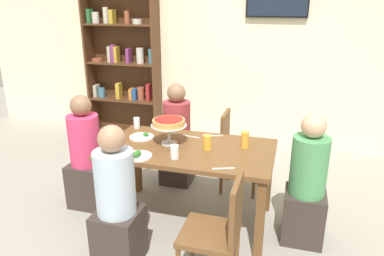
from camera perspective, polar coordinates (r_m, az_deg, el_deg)
name	(u,v)px	position (r m, az deg, el deg)	size (l,w,h in m)	color
ground_plane	(189,218)	(3.58, -0.46, -14.10)	(12.00, 12.00, 0.00)	gray
rear_partition	(234,45)	(5.16, 6.65, 12.87)	(8.00, 0.12, 2.80)	beige
dining_table	(189,157)	(3.27, -0.49, -4.66)	(1.51, 0.86, 0.74)	brown
bookshelf	(124,62)	(5.53, -10.74, 10.13)	(1.10, 0.30, 2.21)	#4C2D19
diner_near_left	(117,207)	(2.87, -11.78, -12.12)	(0.34, 0.34, 1.15)	#382D28
diner_head_east	(306,188)	(3.21, 17.62, -9.09)	(0.34, 0.34, 1.15)	#382D28
diner_head_west	(86,160)	(3.74, -16.34, -4.83)	(0.34, 0.34, 1.15)	#382D28
diner_far_left	(177,141)	(4.05, -2.37, -2.13)	(0.34, 0.34, 1.15)	#382D28
chair_far_right	(235,147)	(3.92, 6.76, -3.06)	(0.40, 0.40, 0.87)	brown
chair_near_right	(219,229)	(2.60, 4.35, -15.60)	(0.40, 0.40, 0.87)	brown
deep_dish_pizza_stand	(169,124)	(3.25, -3.70, 0.66)	(0.32, 0.32, 0.24)	silver
salad_plate_near_diner	(142,137)	(3.48, -7.87, -1.36)	(0.23, 0.23, 0.05)	white
salad_plate_far_diner	(138,155)	(3.06, -8.57, -4.28)	(0.23, 0.23, 0.07)	white
beer_glass_amber_tall	(207,142)	(3.16, 2.44, -2.30)	(0.08, 0.08, 0.13)	gold
beer_glass_amber_short	(245,140)	(3.23, 8.38, -1.84)	(0.07, 0.07, 0.15)	gold
water_glass_clear_near	(175,152)	(2.99, -2.77, -3.79)	(0.07, 0.07, 0.11)	white
water_glass_clear_far	(137,123)	(3.75, -8.73, 0.80)	(0.06, 0.06, 0.11)	white
cutlery_fork_near	(223,168)	(2.84, 4.98, -6.38)	(0.18, 0.02, 0.01)	silver
cutlery_knife_near	(170,133)	(3.59, -3.57, -0.72)	(0.18, 0.02, 0.01)	silver
cutlery_fork_far	(214,136)	(3.50, 3.46, -1.23)	(0.18, 0.02, 0.01)	silver
cutlery_knife_far	(109,150)	(3.25, -12.98, -3.37)	(0.18, 0.02, 0.01)	silver
cutlery_spare_fork	(191,136)	(3.48, -0.17, -1.34)	(0.18, 0.02, 0.01)	silver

